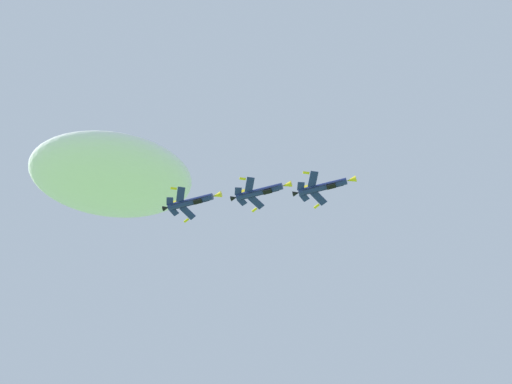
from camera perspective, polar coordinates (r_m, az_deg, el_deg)
The scene contains 4 objects.
cloud_high_distant at distance 294.35m, azimuth -11.73°, elevation 1.31°, with size 66.79×42.93×21.71m, color white.
fighter_jet_lead at distance 171.42m, azimuth 5.54°, elevation 0.45°, with size 14.78×10.66×4.64m.
fighter_jet_left_wing at distance 174.82m, azimuth 0.37°, elevation 0.05°, with size 14.78×10.74×4.38m.
fighter_jet_right_wing at distance 178.44m, azimuth -5.27°, elevation -0.78°, with size 14.78×10.64×4.69m.
Camera 1 is at (3.79, -2.11, 1.69)m, focal length 49.13 mm.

